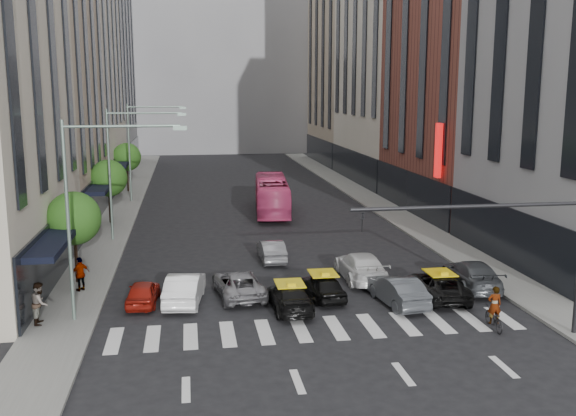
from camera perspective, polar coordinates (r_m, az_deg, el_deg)
name	(u,v)px	position (r m, az deg, el deg)	size (l,w,h in m)	color
ground	(330,341)	(27.58, 3.77, -11.74)	(160.00, 160.00, 0.00)	black
sidewalk_left	(120,214)	(56.15, -14.73, -0.48)	(3.00, 96.00, 0.15)	slate
sidewalk_right	(381,206)	(58.45, 8.31, 0.18)	(3.00, 96.00, 0.15)	slate
building_left_b	(36,69)	(54.09, -21.46, 11.45)	(8.00, 16.00, 24.00)	tan
building_left_c	(72,15)	(72.17, -18.67, 15.98)	(8.00, 20.00, 36.00)	beige
building_left_d	(98,54)	(90.70, -16.55, 12.96)	(8.00, 18.00, 30.00)	gray
building_right_b	(460,58)	(56.70, 15.04, 12.74)	(8.00, 18.00, 26.00)	brown
building_right_c	(391,1)	(75.05, 9.16, 17.69)	(8.00, 20.00, 40.00)	beige
building_right_d	(348,64)	(92.78, 5.33, 12.65)	(8.00, 18.00, 28.00)	tan
building_far	(219,43)	(110.29, -6.18, 14.37)	(30.00, 10.00, 36.00)	gray
tree_near	(74,219)	(36.05, -18.51, -0.89)	(2.88, 2.88, 4.95)	black
tree_mid	(109,178)	(51.69, -15.67, 2.57)	(2.88, 2.88, 4.95)	black
tree_far	(127,157)	(67.50, -14.14, 4.41)	(2.88, 2.88, 4.95)	black
streetlamp_near	(89,194)	(29.55, -17.27, 1.21)	(5.38, 0.25, 9.00)	gray
streetlamp_mid	(123,157)	(45.31, -14.45, 4.43)	(5.38, 0.25, 9.00)	gray
streetlamp_far	(139,139)	(61.20, -13.08, 5.98)	(5.38, 0.25, 9.00)	gray
traffic_signal	(520,237)	(28.04, 19.89, -2.41)	(10.10, 0.20, 6.00)	black
liberty_sign	(438,151)	(48.68, 13.22, 5.00)	(0.30, 0.70, 4.00)	red
car_red	(143,293)	(32.54, -12.77, -7.34)	(1.44, 3.58, 1.22)	maroon
car_white_front	(185,288)	(32.36, -9.16, -7.03)	(1.61, 4.61, 1.52)	white
car_silver	(239,284)	(32.99, -4.40, -6.76)	(2.19, 4.75, 1.32)	gray
taxi_left	(290,297)	(30.99, 0.15, -7.91)	(1.81, 4.46, 1.29)	black
taxi_center	(323,286)	(32.64, 3.12, -6.95)	(1.54, 3.83, 1.30)	black
car_grey_mid	(397,290)	(32.20, 9.69, -7.20)	(1.54, 4.40, 1.45)	#3F4347
taxi_right	(439,286)	(33.54, 13.29, -6.73)	(2.19, 4.74, 1.32)	black
car_grey_curb	(472,274)	(35.64, 16.04, -5.70)	(2.07, 5.10, 1.48)	#3D4044
car_row2_left	(271,250)	(39.61, -1.49, -3.79)	(1.40, 4.00, 1.32)	gray
car_row2_right	(361,266)	(35.96, 6.48, -5.16)	(2.15, 5.28, 1.53)	white
bus	(272,195)	(54.67, -1.45, 1.15)	(2.62, 11.19, 3.12)	#D23E73
motorcycle	(494,318)	(30.09, 17.82, -9.29)	(0.67, 1.92, 1.01)	black
rider	(496,288)	(29.67, 17.96, -6.82)	(0.62, 0.41, 1.70)	gray
pedestrian_near	(40,303)	(30.79, -21.21, -7.88)	(0.92, 0.72, 1.90)	gray
pedestrian_far	(80,274)	(34.97, -17.96, -5.60)	(1.05, 0.44, 1.79)	gray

